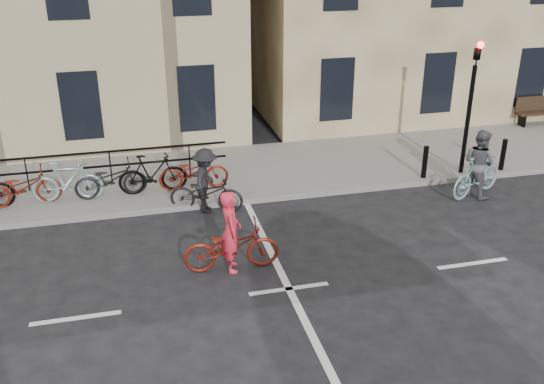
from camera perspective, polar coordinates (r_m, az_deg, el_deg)
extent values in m
plane|color=black|center=(11.98, 1.61, -9.11)|extent=(120.00, 120.00, 0.00)
cube|color=slate|center=(16.99, -17.11, 0.49)|extent=(46.00, 4.00, 0.15)
cylinder|color=black|center=(17.32, 17.94, 6.41)|extent=(0.12, 0.12, 3.00)
imported|color=black|center=(16.88, 18.78, 12.72)|extent=(0.15, 0.18, 0.90)
sphere|color=#FF0C05|center=(16.76, 19.05, 12.96)|extent=(0.18, 0.18, 0.18)
cylinder|color=black|center=(16.99, 14.19, 2.75)|extent=(0.14, 0.14, 0.90)
cylinder|color=black|center=(18.21, 20.92, 3.31)|extent=(0.14, 0.14, 0.90)
cube|color=black|center=(22.59, 22.46, 6.24)|extent=(0.06, 0.38, 0.40)
cube|color=black|center=(22.89, 23.78, 6.84)|extent=(1.60, 0.40, 0.06)
cube|color=black|center=(22.95, 23.64, 7.67)|extent=(1.60, 0.06, 0.50)
cube|color=black|center=(16.72, -18.53, 1.97)|extent=(8.30, 0.04, 0.95)
imported|color=maroon|center=(16.03, -22.42, 0.41)|extent=(1.80, 0.63, 0.95)
imported|color=#8FB7BB|center=(15.87, -18.73, 0.96)|extent=(1.75, 0.49, 1.05)
imported|color=black|center=(15.82, -14.94, 1.16)|extent=(1.80, 0.63, 0.95)
imported|color=black|center=(15.79, -11.16, 1.71)|extent=(1.75, 0.49, 1.05)
imported|color=maroon|center=(15.88, -7.38, 1.90)|extent=(1.80, 0.63, 0.95)
imported|color=maroon|center=(12.40, -3.86, -5.17)|extent=(1.99, 0.78, 1.03)
imported|color=#E8293E|center=(12.23, -3.90, -3.71)|extent=(0.45, 0.66, 1.74)
imported|color=#8FB7BB|center=(16.58, 18.73, 1.50)|extent=(1.91, 1.19, 1.11)
imported|color=#515054|center=(16.46, 18.89, 2.59)|extent=(0.96, 1.06, 1.79)
imported|color=black|center=(14.95, -6.21, -0.09)|extent=(1.93, 1.23, 0.96)
imported|color=black|center=(14.82, -6.26, 1.09)|extent=(0.93, 1.19, 1.62)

